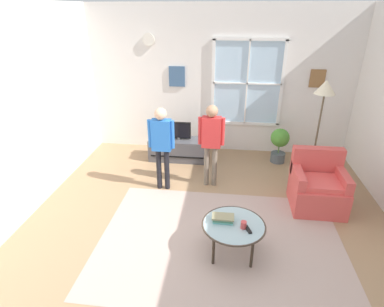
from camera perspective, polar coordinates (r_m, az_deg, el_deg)
ground_plane at (r=4.42m, az=2.56°, el=-14.60°), size 5.85×6.39×0.02m
back_wall at (r=6.50m, az=5.16°, el=12.89°), size 5.25×0.17×2.91m
area_rug at (r=4.33m, az=5.13°, el=-15.46°), size 3.19×2.32×0.01m
tv_stand at (r=6.32m, az=-2.43°, el=0.77°), size 1.16×0.44×0.43m
television at (r=6.16m, az=-2.50°, el=4.20°), size 0.49×0.08×0.36m
armchair at (r=5.16m, az=21.82°, el=-5.72°), size 0.76×0.74×0.87m
coffee_table at (r=3.93m, az=7.56°, el=-12.91°), size 0.78×0.78×0.44m
book_stack at (r=3.93m, az=5.64°, el=-11.64°), size 0.27×0.16×0.07m
cup at (r=3.85m, az=9.34°, el=-12.66°), size 0.07×0.07×0.09m
remote_near_books at (r=3.85m, az=10.14°, el=-13.40°), size 0.09×0.14×0.02m
person_red_shirt at (r=5.12m, az=3.52°, el=3.02°), size 0.43×0.20×1.43m
person_blue_shirt at (r=5.03m, az=-5.54°, el=2.48°), size 0.43×0.19×1.42m
potted_plant_by_window at (r=6.37m, az=15.59°, el=1.91°), size 0.36×0.36×0.69m
floor_lamp at (r=5.39m, az=22.78°, el=9.20°), size 0.32×0.32×1.81m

